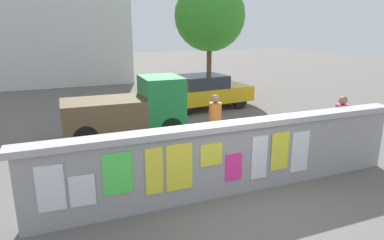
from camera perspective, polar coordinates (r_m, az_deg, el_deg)
name	(u,v)px	position (r m, az deg, el deg)	size (l,w,h in m)	color
ground	(140,109)	(14.62, -8.60, 1.79)	(60.00, 60.00, 0.00)	#605B56
poster_wall	(233,157)	(7.18, 6.67, -6.05)	(8.26, 0.42, 1.52)	gray
auto_rickshaw_truck	(130,109)	(10.80, -10.11, 1.79)	(3.64, 1.59, 1.85)	black
car_parked	(204,91)	(14.47, 2.01, 4.77)	(3.95, 2.06, 1.40)	black
motorcycle	(281,131)	(10.26, 14.46, -1.72)	(1.90, 0.56, 0.87)	black
bicycle_near	(200,159)	(8.16, 1.34, -6.43)	(1.66, 0.58, 0.95)	black
bicycle_far	(93,174)	(7.68, -15.95, -8.51)	(1.71, 0.44, 0.95)	black
person_walking	(341,120)	(9.92, 23.26, 0.05)	(0.42, 0.42, 1.62)	#D83F72
person_bystander	(215,118)	(9.32, 3.82, 0.36)	(0.39, 0.39, 1.62)	purple
tree_roadside	(210,16)	(17.82, 2.92, 16.71)	(3.48, 3.48, 5.56)	brown
building_background	(35,8)	(22.60, -24.37, 16.45)	(10.34, 4.76, 8.59)	silver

